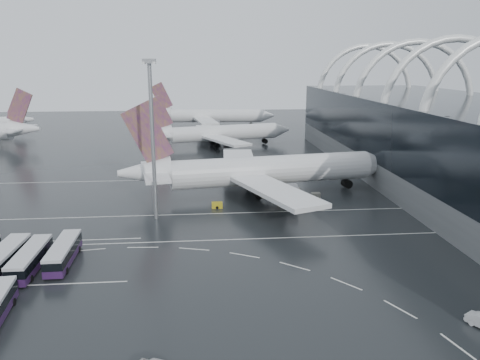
{
  "coord_description": "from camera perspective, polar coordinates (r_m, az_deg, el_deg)",
  "views": [
    {
      "loc": [
        0.08,
        -75.37,
        29.19
      ],
      "look_at": [
        7.87,
        10.86,
        7.0
      ],
      "focal_mm": 35.0,
      "sensor_mm": 36.0,
      "label": 1
    }
  ],
  "objects": [
    {
      "name": "airliner_gate_c",
      "position": [
        211.33,
        -3.77,
        7.78
      ],
      "size": [
        56.34,
        51.9,
        20.07
      ],
      "rotation": [
        0.0,
        0.0,
        -0.07
      ],
      "color": "white",
      "rests_on": "ground"
    },
    {
      "name": "bus_row_near_b",
      "position": [
        74.86,
        -26.94,
        -8.71
      ],
      "size": [
        3.6,
        13.59,
        3.32
      ],
      "rotation": [
        0.0,
        0.0,
        1.53
      ],
      "color": "#301440",
      "rests_on": "ground"
    },
    {
      "name": "airliner_gate_b",
      "position": [
        162.76,
        -2.8,
        5.66
      ],
      "size": [
        52.28,
        46.3,
        18.32
      ],
      "rotation": [
        0.0,
        0.0,
        0.24
      ],
      "color": "white",
      "rests_on": "ground"
    },
    {
      "name": "lane_marking_mid",
      "position": [
        92.12,
        -4.96,
        -4.15
      ],
      "size": [
        120.0,
        0.25,
        0.01
      ],
      "primitive_type": "cube",
      "color": "silver",
      "rests_on": "ground"
    },
    {
      "name": "lane_marking_far",
      "position": [
        119.01,
        -5.04,
        0.12
      ],
      "size": [
        120.0,
        0.25,
        0.01
      ],
      "primitive_type": "cube",
      "color": "silver",
      "rests_on": "ground"
    },
    {
      "name": "lane_marking_near",
      "position": [
        78.96,
        -4.89,
        -7.37
      ],
      "size": [
        120.0,
        0.25,
        0.01
      ],
      "primitive_type": "cube",
      "color": "silver",
      "rests_on": "ground"
    },
    {
      "name": "airliner_main",
      "position": [
        103.58,
        2.32,
        1.05
      ],
      "size": [
        62.93,
        54.59,
        21.33
      ],
      "rotation": [
        0.0,
        0.0,
        0.16
      ],
      "color": "white",
      "rests_on": "ground"
    },
    {
      "name": "gse_cart_belly_c",
      "position": [
        95.47,
        -2.81,
        -3.07
      ],
      "size": [
        2.17,
        1.28,
        1.18
      ],
      "primitive_type": "cube",
      "color": "#A89516",
      "rests_on": "ground"
    },
    {
      "name": "gse_cart_belly_d",
      "position": [
        103.87,
        9.2,
        -1.83
      ],
      "size": [
        1.95,
        1.15,
        1.06
      ],
      "primitive_type": "cube",
      "color": "slate",
      "rests_on": "ground"
    },
    {
      "name": "ground",
      "position": [
        80.83,
        -4.9,
        -6.85
      ],
      "size": [
        420.0,
        420.0,
        0.0
      ],
      "primitive_type": "plane",
      "color": "black",
      "rests_on": "ground"
    },
    {
      "name": "bus_bay_line_north",
      "position": [
        84.34,
        -21.56,
        -6.93
      ],
      "size": [
        28.0,
        0.25,
        0.01
      ],
      "primitive_type": "cube",
      "color": "silver",
      "rests_on": "ground"
    },
    {
      "name": "bus_bay_line_south",
      "position": [
        70.41,
        -25.16,
        -11.58
      ],
      "size": [
        28.0,
        0.25,
        0.01
      ],
      "primitive_type": "cube",
      "color": "silver",
      "rests_on": "ground"
    },
    {
      "name": "bus_row_near_c",
      "position": [
        74.1,
        -24.21,
        -8.75
      ],
      "size": [
        3.02,
        12.44,
        3.06
      ],
      "rotation": [
        0.0,
        0.0,
        1.57
      ],
      "color": "#301440",
      "rests_on": "ground"
    },
    {
      "name": "bus_row_near_d",
      "position": [
        74.67,
        -20.74,
        -8.25
      ],
      "size": [
        3.11,
        12.29,
        3.01
      ],
      "rotation": [
        0.0,
        0.0,
        1.59
      ],
      "color": "#301440",
      "rests_on": "ground"
    },
    {
      "name": "gse_cart_belly_a",
      "position": [
        100.34,
        5.37,
        -2.2
      ],
      "size": [
        2.47,
        1.46,
        1.35
      ],
      "primitive_type": "cube",
      "color": "#A89516",
      "rests_on": "ground"
    },
    {
      "name": "gse_cart_belly_e",
      "position": [
        116.52,
        3.86,
        0.16
      ],
      "size": [
        2.34,
        1.39,
        1.28
      ],
      "primitive_type": "cube",
      "color": "#A89516",
      "rests_on": "ground"
    },
    {
      "name": "floodlight_mast",
      "position": [
        86.64,
        -10.7,
        7.07
      ],
      "size": [
        2.26,
        2.26,
        29.49
      ],
      "color": "gray",
      "rests_on": "ground"
    },
    {
      "name": "gse_cart_belly_b",
      "position": [
        107.39,
        6.77,
        -1.2
      ],
      "size": [
        1.97,
        1.16,
        1.07
      ],
      "primitive_type": "cube",
      "color": "slate",
      "rests_on": "ground"
    }
  ]
}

